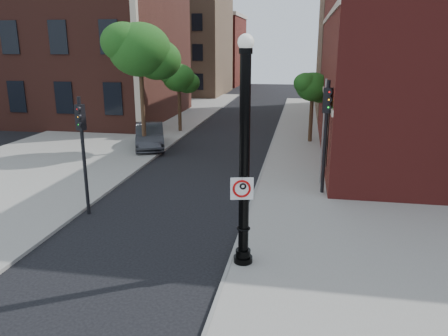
% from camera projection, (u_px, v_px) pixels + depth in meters
% --- Properties ---
extents(ground, '(120.00, 120.00, 0.00)m').
position_uv_depth(ground, '(159.00, 262.00, 12.53)').
color(ground, black).
rests_on(ground, ground).
extents(sidewalk_right, '(8.00, 60.00, 0.12)m').
position_uv_depth(sidewalk_right, '(345.00, 173.00, 20.94)').
color(sidewalk_right, gray).
rests_on(sidewalk_right, ground).
extents(sidewalk_left, '(10.00, 50.00, 0.12)m').
position_uv_depth(sidewalk_left, '(119.00, 131.00, 31.11)').
color(sidewalk_left, gray).
rests_on(sidewalk_left, ground).
extents(curb_edge, '(0.10, 60.00, 0.14)m').
position_uv_depth(curb_edge, '(263.00, 169.00, 21.62)').
color(curb_edge, gray).
rests_on(curb_edge, ground).
extents(victorian_building, '(18.60, 14.60, 17.95)m').
position_uv_depth(victorian_building, '(61.00, 10.00, 35.61)').
color(victorian_building, '#572920').
rests_on(victorian_building, ground).
extents(bg_building_tan_a, '(12.00, 12.00, 12.00)m').
position_uv_depth(bg_building_tan_a, '(178.00, 45.00, 54.63)').
color(bg_building_tan_a, '#8D684D').
rests_on(bg_building_tan_a, ground).
extents(bg_building_red, '(12.00, 12.00, 10.00)m').
position_uv_depth(bg_building_red, '(203.00, 52.00, 68.15)').
color(bg_building_red, maroon).
rests_on(bg_building_red, ground).
extents(lamppost, '(0.53, 0.53, 6.27)m').
position_uv_depth(lamppost, '(244.00, 167.00, 11.53)').
color(lamppost, black).
rests_on(lamppost, ground).
extents(no_parking_sign, '(0.61, 0.16, 0.61)m').
position_uv_depth(no_parking_sign, '(242.00, 188.00, 11.53)').
color(no_parking_sign, white).
rests_on(no_parking_sign, ground).
extents(parked_car, '(3.06, 4.84, 1.51)m').
position_uv_depth(parked_car, '(150.00, 136.00, 26.10)').
color(parked_car, '#2B2B30').
rests_on(parked_car, ground).
extents(traffic_signal_left, '(0.32, 0.37, 4.30)m').
position_uv_depth(traffic_signal_left, '(82.00, 137.00, 15.30)').
color(traffic_signal_left, black).
rests_on(traffic_signal_left, ground).
extents(traffic_signal_right, '(0.38, 0.42, 4.70)m').
position_uv_depth(traffic_signal_right, '(327.00, 119.00, 17.24)').
color(traffic_signal_right, black).
rests_on(traffic_signal_right, ground).
extents(utility_pole, '(0.09, 0.09, 4.66)m').
position_uv_depth(utility_pole, '(323.00, 134.00, 18.74)').
color(utility_pole, '#999999').
rests_on(utility_pole, ground).
extents(street_tree_a, '(3.99, 3.61, 7.19)m').
position_uv_depth(street_tree_a, '(141.00, 51.00, 23.56)').
color(street_tree_a, '#372316').
rests_on(street_tree_a, ground).
extents(street_tree_b, '(2.65, 2.39, 4.77)m').
position_uv_depth(street_tree_b, '(179.00, 79.00, 30.16)').
color(street_tree_b, '#372316').
rests_on(street_tree_b, ground).
extents(street_tree_c, '(2.44, 2.21, 4.41)m').
position_uv_depth(street_tree_c, '(313.00, 88.00, 26.80)').
color(street_tree_c, '#372316').
rests_on(street_tree_c, ground).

